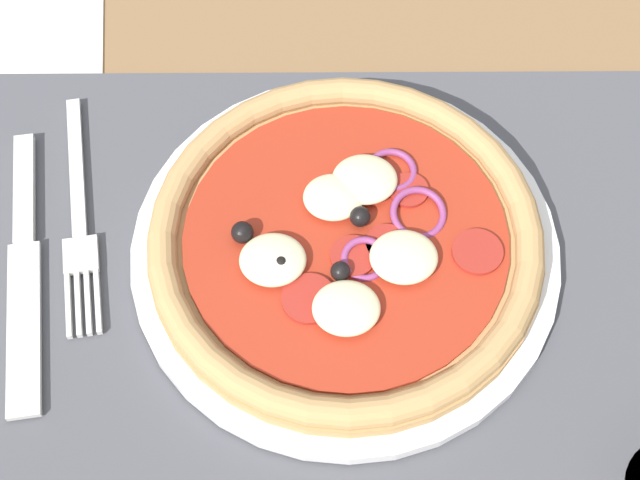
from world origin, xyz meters
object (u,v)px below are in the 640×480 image
fork (79,224)px  knife (24,269)px  plate (345,248)px  pizza (346,235)px

fork → knife: knife is taller
plate → fork: bearing=-6.7°
pizza → fork: bearing=-6.9°
pizza → fork: (17.16, -2.06, -1.96)cm
fork → knife: size_ratio=0.90×
pizza → knife: pizza is taller
plate → fork: size_ratio=1.49×
pizza → knife: (20.22, 1.25, -1.92)cm
knife → pizza: bearing=85.3°
pizza → fork: pizza is taller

